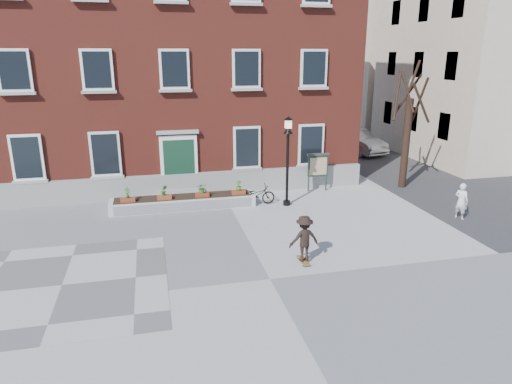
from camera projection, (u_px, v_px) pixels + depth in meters
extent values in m
plane|color=#9F9FA2|center=(270.00, 279.00, 13.62)|extent=(100.00, 100.00, 0.00)
cube|color=#5B5B5E|center=(62.00, 285.00, 13.25)|extent=(6.00, 6.00, 0.01)
imported|color=black|center=(256.00, 195.00, 20.18)|extent=(1.73, 0.66, 0.90)
imported|color=#B8BABD|center=(356.00, 141.00, 30.76)|extent=(2.84, 5.07, 1.58)
imported|color=silver|center=(461.00, 201.00, 18.38)|extent=(0.57, 0.65, 1.50)
cube|color=maroon|center=(169.00, 62.00, 24.48)|extent=(18.00, 10.00, 12.00)
cube|color=gray|center=(180.00, 185.00, 21.30)|extent=(18.00, 0.24, 1.10)
cube|color=#A3A39D|center=(181.00, 195.00, 21.31)|extent=(2.60, 0.80, 0.20)
cube|color=gray|center=(181.00, 190.00, 21.39)|extent=(2.20, 0.50, 0.20)
cube|color=white|center=(179.00, 162.00, 21.01)|extent=(1.70, 0.12, 2.50)
cube|color=#133623|center=(179.00, 165.00, 21.00)|extent=(1.40, 0.06, 2.30)
cube|color=#A1A19C|center=(178.00, 132.00, 20.57)|extent=(1.90, 0.25, 0.15)
cube|color=white|center=(27.00, 158.00, 19.45)|extent=(1.30, 0.10, 2.00)
cube|color=black|center=(27.00, 158.00, 19.40)|extent=(1.08, 0.04, 1.78)
cube|color=#A5A5A0|center=(30.00, 182.00, 19.70)|extent=(1.44, 0.20, 0.12)
cube|color=white|center=(14.00, 70.00, 18.40)|extent=(1.30, 0.10, 1.70)
cube|color=black|center=(14.00, 70.00, 18.35)|extent=(1.08, 0.04, 1.48)
cube|color=#A2A39D|center=(17.00, 93.00, 18.60)|extent=(1.44, 0.20, 0.12)
cube|color=silver|center=(105.00, 154.00, 20.14)|extent=(1.30, 0.10, 2.00)
cube|color=black|center=(105.00, 154.00, 20.09)|extent=(1.08, 0.04, 1.78)
cube|color=#A9A9A4|center=(108.00, 177.00, 20.39)|extent=(1.44, 0.20, 0.12)
cube|color=white|center=(97.00, 70.00, 19.09)|extent=(1.30, 0.10, 1.70)
cube|color=black|center=(97.00, 70.00, 19.04)|extent=(1.08, 0.04, 1.48)
cube|color=gray|center=(99.00, 92.00, 19.30)|extent=(1.44, 0.20, 0.12)
cube|color=#A5A49F|center=(90.00, 0.00, 18.25)|extent=(1.44, 0.20, 0.12)
cube|color=white|center=(174.00, 69.00, 19.78)|extent=(1.30, 0.10, 1.70)
cube|color=black|center=(174.00, 69.00, 19.74)|extent=(1.08, 0.04, 1.48)
cube|color=#9E9E99|center=(176.00, 91.00, 19.99)|extent=(1.44, 0.20, 0.12)
cube|color=#A0A09B|center=(171.00, 2.00, 18.94)|extent=(1.44, 0.20, 0.12)
cube|color=white|center=(247.00, 147.00, 21.53)|extent=(1.30, 0.10, 2.00)
cube|color=black|center=(247.00, 148.00, 21.48)|extent=(1.08, 0.04, 1.78)
cube|color=gray|center=(247.00, 169.00, 21.78)|extent=(1.44, 0.20, 0.12)
cube|color=silver|center=(246.00, 69.00, 20.48)|extent=(1.30, 0.10, 1.70)
cube|color=black|center=(247.00, 69.00, 20.43)|extent=(1.08, 0.04, 1.48)
cube|color=#A9A9A3|center=(247.00, 89.00, 20.69)|extent=(1.44, 0.20, 0.12)
cube|color=#9D9E99|center=(246.00, 4.00, 19.64)|extent=(1.44, 0.20, 0.12)
cube|color=silver|center=(311.00, 144.00, 22.22)|extent=(1.30, 0.10, 2.00)
cube|color=black|center=(311.00, 145.00, 22.18)|extent=(1.08, 0.04, 1.78)
cube|color=gray|center=(311.00, 166.00, 22.48)|extent=(1.44, 0.20, 0.12)
cube|color=silver|center=(314.00, 68.00, 21.17)|extent=(1.30, 0.10, 1.70)
cube|color=black|center=(314.00, 68.00, 21.13)|extent=(1.08, 0.04, 1.48)
cube|color=#AAA9A4|center=(313.00, 88.00, 21.38)|extent=(1.44, 0.20, 0.12)
cube|color=#AAAAA4|center=(316.00, 6.00, 20.33)|extent=(1.44, 0.20, 0.12)
cube|color=silver|center=(183.00, 202.00, 19.82)|extent=(6.20, 1.10, 0.50)
cube|color=beige|center=(184.00, 206.00, 19.30)|extent=(5.80, 0.02, 0.40)
cube|color=black|center=(183.00, 197.00, 19.75)|extent=(5.80, 0.90, 0.06)
cube|color=maroon|center=(128.00, 200.00, 18.99)|extent=(0.60, 0.25, 0.20)
imported|color=#2F6C20|center=(127.00, 193.00, 18.89)|extent=(0.24, 0.24, 0.45)
cube|color=brown|center=(164.00, 198.00, 19.31)|extent=(0.60, 0.25, 0.20)
imported|color=#296D20|center=(164.00, 190.00, 19.22)|extent=(0.25, 0.25, 0.45)
cube|color=maroon|center=(202.00, 195.00, 19.66)|extent=(0.60, 0.25, 0.20)
imported|color=#346A20|center=(202.00, 188.00, 19.56)|extent=(0.40, 0.40, 0.45)
cube|color=brown|center=(239.00, 193.00, 20.00)|extent=(0.60, 0.25, 0.20)
imported|color=#3B7021|center=(238.00, 186.00, 19.91)|extent=(0.25, 0.25, 0.45)
cylinder|color=black|center=(406.00, 144.00, 22.38)|extent=(0.36, 0.36, 4.40)
cylinder|color=#301E15|center=(420.00, 101.00, 21.88)|extent=(0.12, 1.12, 2.23)
cylinder|color=black|center=(408.00, 94.00, 22.22)|extent=(1.18, 0.49, 1.97)
cylinder|color=black|center=(397.00, 95.00, 21.92)|extent=(0.88, 1.14, 2.35)
cylinder|color=black|center=(408.00, 92.00, 21.37)|extent=(0.60, 0.77, 1.90)
cylinder|color=#302115|center=(421.00, 103.00, 21.25)|extent=(1.39, 0.55, 1.95)
cylinder|color=black|center=(414.00, 77.00, 21.61)|extent=(0.43, 0.48, 1.58)
cube|color=#3A3A3C|center=(367.00, 146.00, 32.99)|extent=(8.00, 36.00, 0.01)
cube|color=beige|center=(492.00, 44.00, 28.52)|extent=(10.00, 11.00, 14.00)
cube|color=beige|center=(394.00, 53.00, 39.85)|extent=(10.00, 11.00, 13.00)
cube|color=black|center=(444.00, 126.00, 25.78)|extent=(0.08, 1.00, 1.50)
cube|color=black|center=(413.00, 119.00, 28.76)|extent=(0.08, 1.00, 1.50)
cube|color=black|center=(388.00, 113.00, 31.74)|extent=(0.08, 1.00, 1.50)
cube|color=black|center=(452.00, 66.00, 24.82)|extent=(0.08, 1.00, 1.50)
cube|color=black|center=(419.00, 65.00, 27.80)|extent=(0.08, 1.00, 1.50)
cube|color=black|center=(392.00, 63.00, 30.78)|extent=(0.08, 1.00, 1.50)
cube|color=black|center=(459.00, 3.00, 23.88)|extent=(0.08, 1.00, 1.50)
cube|color=black|center=(424.00, 8.00, 26.86)|extent=(0.08, 1.00, 1.50)
cube|color=black|center=(397.00, 13.00, 29.84)|extent=(0.08, 1.00, 1.50)
cylinder|color=black|center=(287.00, 203.00, 20.24)|extent=(0.32, 0.32, 0.20)
cylinder|color=black|center=(287.00, 170.00, 19.80)|extent=(0.12, 0.12, 3.20)
cone|color=black|center=(288.00, 130.00, 19.29)|extent=(0.40, 0.40, 0.30)
cube|color=beige|center=(288.00, 124.00, 19.22)|extent=(0.24, 0.24, 0.34)
cone|color=black|center=(288.00, 118.00, 19.15)|extent=(0.40, 0.40, 0.16)
cylinder|color=#1B3624|center=(309.00, 174.00, 21.99)|extent=(0.08, 0.08, 1.80)
cylinder|color=#193323|center=(326.00, 173.00, 22.18)|extent=(0.08, 0.08, 1.80)
cube|color=#18301F|center=(318.00, 166.00, 21.98)|extent=(1.00, 0.10, 1.00)
cube|color=beige|center=(318.00, 166.00, 21.93)|extent=(0.85, 0.02, 0.85)
cube|color=#3C3733|center=(318.00, 154.00, 21.82)|extent=(1.10, 0.16, 0.10)
cube|color=brown|center=(303.00, 261.00, 14.69)|extent=(0.22, 0.78, 0.03)
cylinder|color=black|center=(304.00, 266.00, 14.42)|extent=(0.03, 0.05, 0.05)
cylinder|color=black|center=(309.00, 265.00, 14.46)|extent=(0.03, 0.05, 0.05)
cylinder|color=black|center=(298.00, 258.00, 14.95)|extent=(0.03, 0.05, 0.05)
cylinder|color=black|center=(303.00, 258.00, 14.98)|extent=(0.03, 0.05, 0.05)
imported|color=black|center=(304.00, 238.00, 14.47)|extent=(1.02, 0.64, 1.52)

